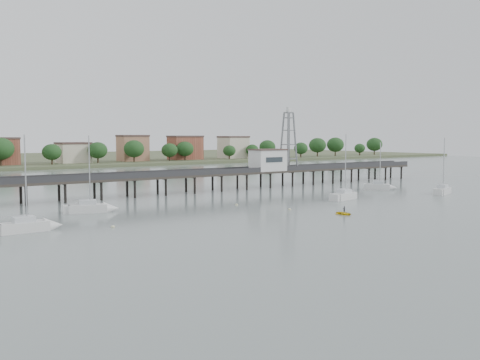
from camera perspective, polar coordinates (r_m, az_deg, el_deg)
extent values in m
plane|color=slate|center=(69.60, 17.70, -5.76)|extent=(500.00, 500.00, 0.00)
cube|color=#2D2823|center=(115.23, -6.82, 0.38)|extent=(150.00, 5.00, 0.50)
cube|color=#333335|center=(113.07, -6.25, 0.71)|extent=(150.00, 0.12, 1.10)
cube|color=#333335|center=(117.28, -7.39, 0.84)|extent=(150.00, 0.12, 1.10)
cylinder|color=black|center=(113.73, -6.36, -0.66)|extent=(0.50, 0.50, 4.40)
cylinder|color=black|center=(117.05, -7.26, -0.52)|extent=(0.50, 0.50, 4.40)
cylinder|color=black|center=(162.11, 16.82, 0.76)|extent=(0.50, 0.50, 4.40)
cylinder|color=black|center=(164.46, 15.78, 0.84)|extent=(0.50, 0.50, 4.40)
cube|color=silver|center=(128.87, 2.98, 2.09)|extent=(8.00, 5.00, 5.00)
cube|color=#4C3833|center=(128.78, 2.98, 3.26)|extent=(8.40, 5.40, 0.30)
cube|color=slate|center=(133.00, 5.21, 7.17)|extent=(1.80, 1.80, 0.30)
cube|color=silver|center=(133.03, 5.21, 7.50)|extent=(0.90, 0.90, 1.20)
cube|color=silver|center=(90.36, -15.93, -3.04)|extent=(6.37, 3.89, 1.65)
cone|color=silver|center=(90.64, -13.58, -2.97)|extent=(3.03, 2.92, 2.32)
cube|color=silver|center=(90.21, -15.95, -2.30)|extent=(3.06, 2.52, 0.75)
cylinder|color=#A5A8AA|center=(89.76, -15.76, 1.02)|extent=(0.18, 0.18, 11.17)
cylinder|color=#A5A8AA|center=(90.10, -16.59, -1.97)|extent=(3.37, 1.08, 0.12)
cube|color=silver|center=(127.89, 14.52, -0.78)|extent=(4.89, 5.17, 1.65)
cone|color=silver|center=(128.01, 15.95, -0.81)|extent=(2.91, 2.92, 1.99)
cube|color=silver|center=(127.79, 14.53, -0.26)|extent=(2.71, 2.77, 0.75)
cylinder|color=#A5A8AA|center=(127.50, 14.73, 1.73)|extent=(0.18, 0.18, 9.62)
cylinder|color=#A5A8AA|center=(127.72, 14.15, -0.01)|extent=(2.07, 2.32, 0.12)
cube|color=silver|center=(106.61, 11.02, -1.79)|extent=(6.51, 3.69, 1.65)
cone|color=silver|center=(109.91, 12.04, -1.61)|extent=(3.02, 2.90, 2.39)
cube|color=silver|center=(106.48, 11.03, -1.16)|extent=(3.08, 2.47, 0.75)
cylinder|color=#A5A8AA|center=(106.44, 11.19, 1.75)|extent=(0.18, 0.18, 11.50)
cylinder|color=#A5A8AA|center=(105.56, 10.75, -0.91)|extent=(3.51, 0.92, 0.12)
cube|color=silver|center=(122.55, 20.78, -1.17)|extent=(6.15, 3.93, 1.65)
cone|color=silver|center=(125.99, 21.22, -1.03)|extent=(2.97, 2.87, 2.23)
cube|color=silver|center=(122.44, 20.80, -0.63)|extent=(2.98, 2.50, 0.75)
cylinder|color=#A5A8AA|center=(122.49, 20.92, 1.73)|extent=(0.18, 0.18, 10.76)
cylinder|color=#A5A8AA|center=(121.47, 20.69, -0.40)|extent=(3.21, 1.17, 0.12)
cube|color=silver|center=(74.69, -22.05, -4.81)|extent=(6.07, 2.49, 1.65)
cone|color=silver|center=(75.71, -19.30, -4.60)|extent=(2.56, 2.40, 2.34)
cube|color=silver|center=(74.51, -22.08, -3.91)|extent=(2.72, 1.94, 0.75)
cylinder|color=#A5A8AA|center=(74.05, -21.89, 0.16)|extent=(0.18, 0.18, 11.27)
cylinder|color=#A5A8AA|center=(74.19, -22.84, -3.54)|extent=(3.51, 0.21, 0.12)
imported|color=yellow|center=(86.23, 11.05, -3.63)|extent=(2.10, 0.64, 2.92)
imported|color=black|center=(86.23, 11.05, -3.63)|extent=(0.45, 1.10, 0.26)
ellipsoid|color=beige|center=(79.68, -23.42, -4.56)|extent=(0.56, 0.56, 0.39)
ellipsoid|color=beige|center=(95.89, -0.36, -2.66)|extent=(0.56, 0.56, 0.39)
ellipsoid|color=beige|center=(120.18, 20.24, -1.46)|extent=(0.56, 0.56, 0.39)
ellipsoid|color=beige|center=(74.82, -13.40, -4.88)|extent=(0.56, 0.56, 0.39)
ellipsoid|color=beige|center=(90.21, 5.32, -3.15)|extent=(0.56, 0.56, 0.39)
cube|color=brown|center=(228.49, -24.07, 2.62)|extent=(13.00, 10.50, 9.00)
cube|color=brown|center=(235.60, -17.37, 2.86)|extent=(13.00, 10.50, 9.00)
cube|color=brown|center=(245.30, -11.36, 3.05)|extent=(13.00, 10.50, 9.00)
cube|color=brown|center=(257.48, -5.86, 3.19)|extent=(13.00, 10.50, 9.00)
cube|color=brown|center=(272.38, -0.72, 3.30)|extent=(13.00, 10.50, 9.00)
ellipsoid|color=#1C3C18|center=(219.02, -20.88, 2.73)|extent=(8.00, 8.00, 6.80)
ellipsoid|color=#1C3C18|center=(274.86, 4.15, 3.36)|extent=(8.00, 8.00, 6.80)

